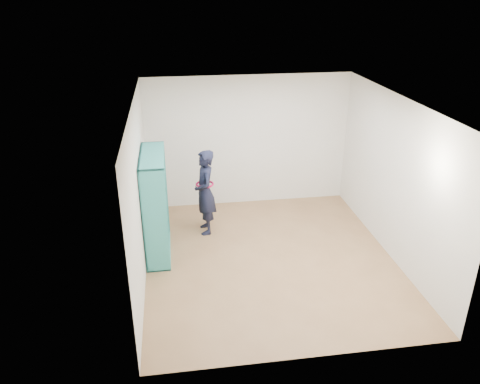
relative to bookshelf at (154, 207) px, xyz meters
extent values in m
plane|color=brown|center=(1.83, -0.52, -0.84)|extent=(4.50, 4.50, 0.00)
plane|color=white|center=(1.83, -0.52, 1.76)|extent=(4.50, 4.50, 0.00)
cube|color=silver|center=(-0.17, -0.52, 0.46)|extent=(0.02, 4.50, 2.60)
cube|color=silver|center=(3.83, -0.52, 0.46)|extent=(0.02, 4.50, 2.60)
cube|color=silver|center=(1.83, 1.73, 0.46)|extent=(4.00, 0.02, 2.60)
cube|color=silver|center=(1.83, -2.77, 0.46)|extent=(4.00, 0.02, 2.60)
cube|color=teal|center=(0.03, -0.63, 0.03)|extent=(0.38, 0.03, 1.73)
cube|color=teal|center=(0.03, 0.64, 0.03)|extent=(0.38, 0.03, 1.73)
cube|color=teal|center=(0.03, 0.01, -0.82)|extent=(0.38, 1.29, 0.03)
cube|color=teal|center=(0.03, 0.01, 0.87)|extent=(0.38, 1.29, 0.03)
cube|color=teal|center=(-0.15, 0.01, 0.03)|extent=(0.03, 1.29, 1.73)
cube|color=teal|center=(0.03, -0.20, 0.03)|extent=(0.35, 0.03, 1.67)
cube|color=teal|center=(0.03, 0.21, 0.03)|extent=(0.35, 0.03, 1.67)
cube|color=teal|center=(0.03, 0.01, -0.39)|extent=(0.35, 1.24, 0.03)
cube|color=teal|center=(0.03, 0.01, 0.03)|extent=(0.35, 1.24, 0.03)
cube|color=teal|center=(0.03, 0.01, 0.44)|extent=(0.35, 1.24, 0.03)
cube|color=beige|center=(0.05, -0.41, -0.75)|extent=(0.24, 0.15, 0.09)
cube|color=black|center=(0.06, -0.47, -0.25)|extent=(0.19, 0.17, 0.26)
cube|color=maroon|center=(0.06, -0.47, 0.18)|extent=(0.19, 0.17, 0.27)
cube|color=silver|center=(0.05, -0.41, 0.49)|extent=(0.24, 0.15, 0.06)
cube|color=navy|center=(0.06, -0.06, -0.68)|extent=(0.19, 0.17, 0.23)
cube|color=brown|center=(0.06, -0.06, -0.24)|extent=(0.19, 0.17, 0.29)
cube|color=#BFB28C|center=(0.05, 0.00, 0.07)|extent=(0.24, 0.15, 0.06)
cube|color=#26594C|center=(0.06, -0.06, 0.60)|extent=(0.19, 0.17, 0.28)
cube|color=beige|center=(0.06, 0.36, -0.65)|extent=(0.19, 0.17, 0.30)
cube|color=black|center=(0.05, 0.41, -0.35)|extent=(0.24, 0.15, 0.06)
cube|color=maroon|center=(0.06, 0.36, 0.17)|extent=(0.19, 0.17, 0.26)
cube|color=silver|center=(0.06, 0.36, 0.58)|extent=(0.19, 0.17, 0.25)
imported|color=black|center=(0.88, 0.58, -0.06)|extent=(0.41, 0.59, 1.55)
torus|color=#A70C3E|center=(0.88, 0.58, 0.09)|extent=(0.34, 0.34, 0.04)
cube|color=silver|center=(0.72, 0.67, 0.04)|extent=(0.02, 0.08, 0.12)
cube|color=black|center=(0.72, 0.67, 0.04)|extent=(0.02, 0.07, 0.11)
camera|label=1|loc=(0.38, -6.95, 3.31)|focal=35.00mm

